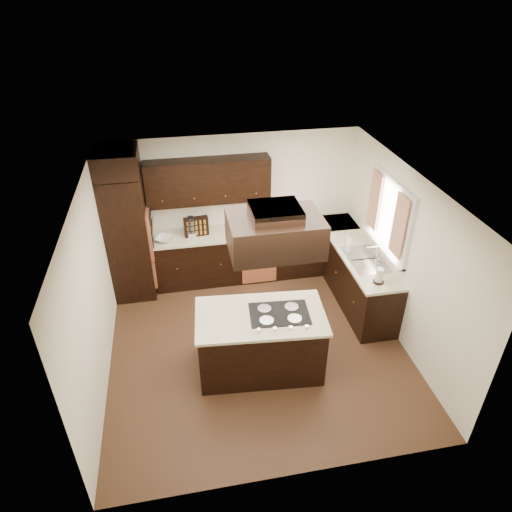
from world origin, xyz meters
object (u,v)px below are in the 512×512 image
object	(u,v)px
oven_column	(128,236)
spice_rack	(196,226)
island	(260,343)
range_hood	(275,234)

from	to	relation	value
oven_column	spice_rack	distance (m)	1.09
oven_column	island	size ratio (longest dim) A/B	1.31
island	spice_rack	size ratio (longest dim) A/B	4.02
island	range_hood	distance (m)	1.73
spice_rack	island	bearing A→B (deg)	-79.63
oven_column	range_hood	xyz separation A→B (m)	(1.88, -2.25, 1.10)
range_hood	spice_rack	size ratio (longest dim) A/B	2.61
island	spice_rack	bearing A→B (deg)	110.90
oven_column	island	distance (m)	2.84
oven_column	spice_rack	xyz separation A→B (m)	(1.09, 0.07, 0.03)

